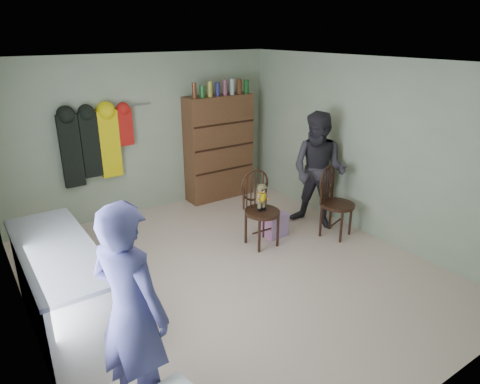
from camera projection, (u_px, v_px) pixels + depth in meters
ground_plane at (233, 272)px, 5.31m from camera, size 5.00×5.00×0.00m
room_walls at (207, 140)px, 5.15m from camera, size 5.00×5.00×5.00m
counter at (63, 291)px, 4.11m from camera, size 0.64×1.86×0.94m
chair_front at (260, 204)px, 5.83m from camera, size 0.48×0.48×1.06m
chair_far at (334, 199)px, 6.10m from camera, size 0.58×0.58×1.04m
striped_bag at (274, 224)px, 6.20m from camera, size 0.35×0.28×0.35m
person_left at (131, 313)px, 3.11m from camera, size 0.67×0.77×1.77m
person_right at (319, 171)px, 6.30m from camera, size 0.95×1.04×1.74m
dresser at (219, 147)px, 7.41m from camera, size 1.20×0.39×2.06m
coat_rack at (95, 144)px, 6.26m from camera, size 1.42×0.12×1.09m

